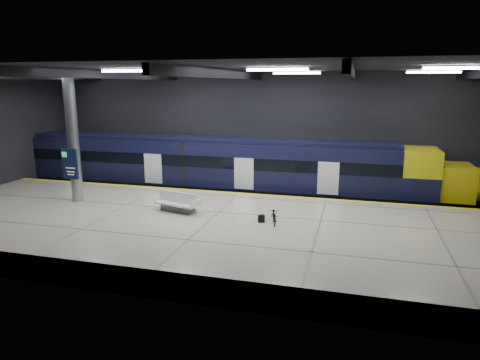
% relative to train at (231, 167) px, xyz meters
% --- Properties ---
extents(ground, '(30.00, 30.00, 0.00)m').
position_rel_train_xyz_m(ground, '(1.23, -5.50, -2.06)').
color(ground, black).
rests_on(ground, ground).
extents(room_shell, '(30.10, 16.10, 8.05)m').
position_rel_train_xyz_m(room_shell, '(1.23, -5.49, 3.66)').
color(room_shell, black).
rests_on(room_shell, ground).
extents(platform, '(30.00, 11.00, 1.10)m').
position_rel_train_xyz_m(platform, '(1.23, -8.00, -1.51)').
color(platform, beige).
rests_on(platform, ground).
extents(safety_strip, '(30.00, 0.40, 0.01)m').
position_rel_train_xyz_m(safety_strip, '(1.23, -2.75, -0.95)').
color(safety_strip, yellow).
rests_on(safety_strip, platform).
extents(rails, '(30.00, 1.52, 0.16)m').
position_rel_train_xyz_m(rails, '(1.23, 0.00, -1.98)').
color(rails, gray).
rests_on(rails, ground).
extents(train, '(29.40, 2.84, 3.79)m').
position_rel_train_xyz_m(train, '(0.00, 0.00, 0.00)').
color(train, black).
rests_on(train, ground).
extents(bench, '(2.42, 1.46, 1.00)m').
position_rel_train_xyz_m(bench, '(-0.74, -6.93, -0.61)').
color(bench, '#595B60').
rests_on(bench, platform).
extents(bicycle, '(0.83, 1.51, 0.75)m').
position_rel_train_xyz_m(bicycle, '(4.23, -7.52, -0.58)').
color(bicycle, '#99999E').
rests_on(bicycle, platform).
extents(pannier_bag, '(0.34, 0.27, 0.35)m').
position_rel_train_xyz_m(pannier_bag, '(3.63, -7.52, -0.78)').
color(pannier_bag, black).
rests_on(pannier_bag, platform).
extents(info_column, '(0.90, 0.78, 6.90)m').
position_rel_train_xyz_m(info_column, '(-6.77, -6.52, 2.40)').
color(info_column, '#9EA0A5').
rests_on(info_column, platform).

